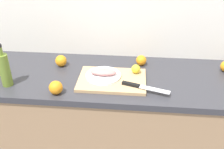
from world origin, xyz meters
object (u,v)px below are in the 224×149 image
chef_knife (139,86)px  olive_oil_bottle (5,69)px  cutting_board (112,80)px  fish_fillet (103,72)px  lemon_0 (136,69)px  white_plate (103,76)px

chef_knife → olive_oil_bottle: (-0.81, -0.01, 0.08)m
cutting_board → olive_oil_bottle: bearing=-171.1°
fish_fillet → chef_knife: (0.23, -0.11, -0.02)m
fish_fillet → lemon_0: 0.21m
fish_fillet → white_plate: bearing=0.0°
lemon_0 → olive_oil_bottle: 0.81m
white_plate → lemon_0: 0.22m
fish_fillet → lemon_0: size_ratio=2.87×
fish_fillet → chef_knife: size_ratio=0.58×
cutting_board → fish_fillet: 0.07m
cutting_board → fish_fillet: bearing=160.8°
cutting_board → fish_fillet: size_ratio=2.53×
olive_oil_bottle → cutting_board: bearing=8.9°
olive_oil_bottle → lemon_0: bearing=13.3°
chef_knife → cutting_board: bearing=170.5°
white_plate → lemon_0: size_ratio=3.83×
cutting_board → lemon_0: size_ratio=7.27×
white_plate → cutting_board: bearing=-19.2°
cutting_board → fish_fillet: (-0.06, 0.02, 0.04)m
fish_fillet → olive_oil_bottle: (-0.58, -0.12, 0.06)m
white_plate → olive_oil_bottle: 0.60m
chef_knife → lemon_0: 0.18m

